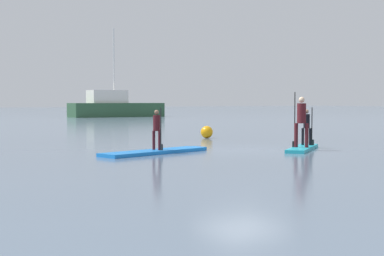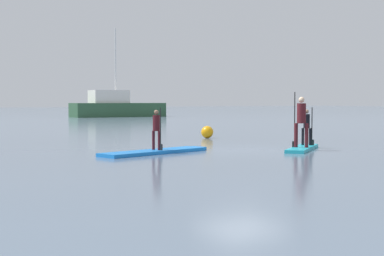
% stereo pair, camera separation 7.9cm
% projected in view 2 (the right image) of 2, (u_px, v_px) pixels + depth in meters
% --- Properties ---
extents(ground_plane, '(240.00, 240.00, 0.00)m').
position_uv_depth(ground_plane, '(242.00, 150.00, 18.46)').
color(ground_plane, slate).
extents(paddleboard_near, '(3.81, 1.64, 0.10)m').
position_uv_depth(paddleboard_near, '(156.00, 152.00, 17.32)').
color(paddleboard_near, blue).
rests_on(paddleboard_near, ground).
extents(paddler_child_solo, '(0.25, 0.40, 1.23)m').
position_uv_depth(paddler_child_solo, '(157.00, 127.00, 17.30)').
color(paddler_child_solo, '#4C1419').
rests_on(paddler_child_solo, paddleboard_near).
extents(paddleboard_far, '(2.65, 2.18, 0.10)m').
position_uv_depth(paddleboard_far, '(303.00, 148.00, 18.56)').
color(paddleboard_far, '#1E9EB2').
rests_on(paddleboard_far, ground).
extents(paddler_adult, '(0.38, 0.42, 1.68)m').
position_uv_depth(paddler_adult, '(301.00, 118.00, 18.25)').
color(paddler_adult, '#4C1419').
rests_on(paddler_adult, paddleboard_far).
extents(paddler_child_front, '(0.30, 0.34, 1.21)m').
position_uv_depth(paddler_child_front, '(307.00, 125.00, 19.18)').
color(paddler_child_front, black).
rests_on(paddler_child_front, paddleboard_far).
extents(fishing_boat_white_large, '(8.92, 3.17, 8.29)m').
position_uv_depth(fishing_boat_white_large, '(116.00, 107.00, 56.34)').
color(fishing_boat_white_large, '#2D5638').
rests_on(fishing_boat_white_large, ground).
extents(mooring_buoy_mid, '(0.50, 0.50, 0.50)m').
position_uv_depth(mooring_buoy_mid, '(207.00, 132.00, 24.37)').
color(mooring_buoy_mid, orange).
rests_on(mooring_buoy_mid, ground).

